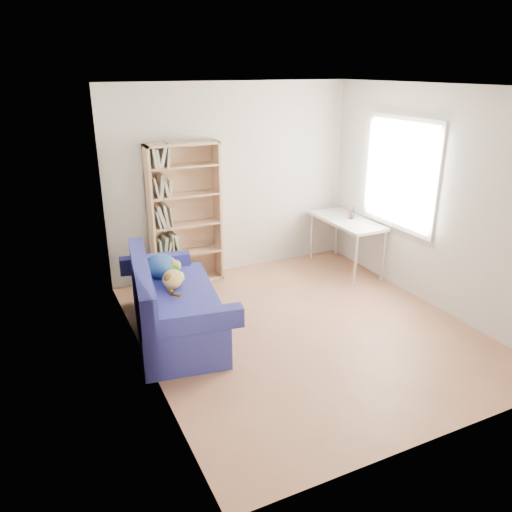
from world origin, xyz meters
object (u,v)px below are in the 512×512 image
at_px(sofa, 171,305).
at_px(desk, 347,224).
at_px(pen_cup, 351,214).
at_px(bookshelf, 185,220).

distance_m(sofa, desk, 2.92).
bearing_deg(sofa, pen_cup, 23.59).
relative_size(sofa, desk, 1.56).
height_order(sofa, pen_cup, pen_cup).
bearing_deg(desk, pen_cup, 9.19).
distance_m(sofa, pen_cup, 3.01).
relative_size(bookshelf, pen_cup, 10.69).
bearing_deg(bookshelf, pen_cup, -13.36).
height_order(bookshelf, desk, bookshelf).
bearing_deg(sofa, desk, 23.73).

